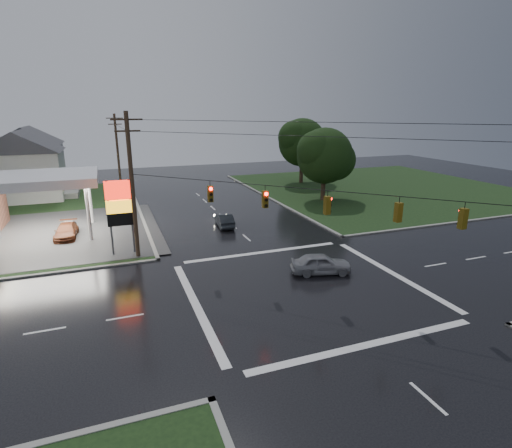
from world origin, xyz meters
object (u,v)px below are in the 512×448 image
object	(u,v)px
car_crossing	(321,264)
house_near	(23,164)
house_far	(29,155)
tree_ne_far	(303,143)
pylon_sign	(120,205)
utility_pole_n	(118,151)
utility_pole_nw	(132,185)
car_north	(224,220)
tree_ne_near	(326,156)
car_pump	(66,231)

from	to	relation	value
car_crossing	house_near	bearing A→B (deg)	49.70
house_far	tree_ne_far	world-z (taller)	tree_ne_far
pylon_sign	house_near	distance (m)	27.56
utility_pole_n	house_near	xyz separation A→B (m)	(-11.45, -2.00, -1.06)
utility_pole_nw	house_far	bearing A→B (deg)	107.92
car_north	utility_pole_nw	bearing A→B (deg)	38.17
car_north	pylon_sign	bearing A→B (deg)	30.75
tree_ne_near	car_pump	bearing A→B (deg)	-169.67
house_far	house_near	bearing A→B (deg)	-85.24
utility_pole_n	tree_ne_far	bearing A→B (deg)	-8.55
utility_pole_n	car_north	world-z (taller)	utility_pole_n
pylon_sign	car_crossing	world-z (taller)	pylon_sign
house_far	car_north	distance (m)	39.21
house_far	car_north	size ratio (longest dim) A/B	2.80
utility_pole_nw	tree_ne_near	world-z (taller)	utility_pole_nw
house_far	car_crossing	xyz separation A→B (m)	(24.19, -46.36, -3.69)
utility_pole_n	car_north	distance (m)	24.89
house_far	car_pump	size ratio (longest dim) A/B	2.56
tree_ne_near	pylon_sign	bearing A→B (deg)	-154.99
car_north	car_crossing	xyz separation A→B (m)	(3.09, -13.52, 0.07)
house_near	tree_ne_near	size ratio (longest dim) A/B	1.23
utility_pole_n	car_pump	distance (m)	22.58
tree_ne_far	car_north	bearing A→B (deg)	-133.72
pylon_sign	tree_ne_near	world-z (taller)	tree_ne_near
house_far	tree_ne_near	bearing A→B (deg)	-35.77
house_far	tree_ne_far	xyz separation A→B (m)	(39.10, -14.01, 1.77)
house_far	tree_ne_far	size ratio (longest dim) A/B	1.13
car_crossing	car_pump	distance (m)	22.93
utility_pole_nw	utility_pole_n	size ratio (longest dim) A/B	1.05
pylon_sign	house_far	world-z (taller)	house_far
pylon_sign	car_pump	world-z (taller)	pylon_sign
car_crossing	tree_ne_far	bearing A→B (deg)	-9.06
car_crossing	car_pump	bearing A→B (deg)	64.75
utility_pole_n	tree_ne_near	distance (m)	28.55
utility_pole_nw	car_crossing	distance (m)	14.99
house_near	car_pump	world-z (taller)	house_near
car_pump	house_near	bearing A→B (deg)	110.01
utility_pole_n	tree_ne_near	size ratio (longest dim) A/B	1.17
utility_pole_nw	utility_pole_n	bearing A→B (deg)	90.00
utility_pole_n	tree_ne_near	xyz separation A→B (m)	(23.64, -16.01, 0.09)
pylon_sign	car_north	xyz separation A→B (m)	(9.65, 4.67, -3.36)
utility_pole_nw	tree_ne_far	bearing A→B (deg)	42.59
house_far	car_north	xyz separation A→B (m)	(21.10, -32.83, -3.76)
utility_pole_nw	car_crossing	world-z (taller)	utility_pole_nw
tree_ne_far	car_pump	xyz separation A→B (m)	(-32.23, -17.33, -5.55)
tree_ne_far	car_pump	distance (m)	37.01
utility_pole_n	tree_ne_far	xyz separation A→B (m)	(26.65, -4.01, 0.71)
pylon_sign	utility_pole_n	bearing A→B (deg)	87.92
house_far	tree_ne_far	bearing A→B (deg)	-19.71
house_near	house_far	distance (m)	12.04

